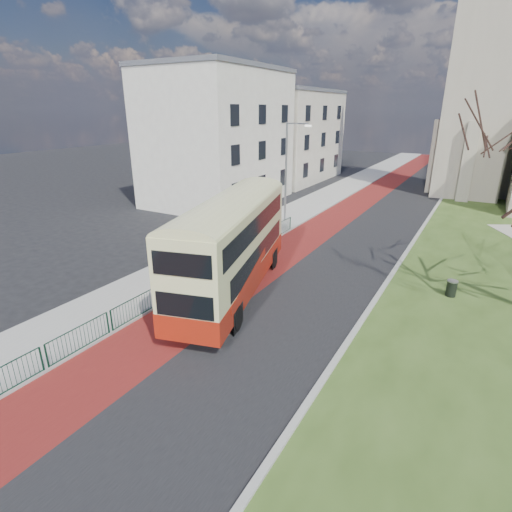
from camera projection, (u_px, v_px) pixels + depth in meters
The scene contains 12 objects.
ground at pixel (196, 330), 17.50m from camera, with size 160.00×160.00×0.00m, color black.
road_carriageway at pixel (360, 226), 33.04m from camera, with size 9.00×120.00×0.01m, color black.
bus_lane at pixel (329, 221), 34.31m from camera, with size 3.40×120.00×0.01m, color #591414.
pavement_west at pixel (289, 215), 36.07m from camera, with size 4.00×120.00×0.12m, color gray.
kerb_west at pixel (310, 218), 35.13m from camera, with size 0.25×120.00×0.13m, color #999993.
kerb_east at pixel (423, 227), 32.49m from camera, with size 0.25×80.00×0.13m, color #999993.
pedestrian_railing at pixel (198, 274), 21.94m from camera, with size 0.07×24.00×1.12m.
street_block_near at pixel (218, 136), 39.66m from camera, with size 10.30×14.30×13.00m.
street_block_far at pixel (288, 135), 52.92m from camera, with size 10.30×16.30×11.50m.
streetlamp at pixel (288, 167), 32.56m from camera, with size 2.13×0.18×8.00m.
bus at pixel (233, 242), 20.09m from camera, with size 5.77×12.13×4.94m.
litter_bin at pixel (452, 288), 20.45m from camera, with size 0.55×0.55×0.85m.
Camera 1 is at (9.91, -11.92, 9.14)m, focal length 28.00 mm.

